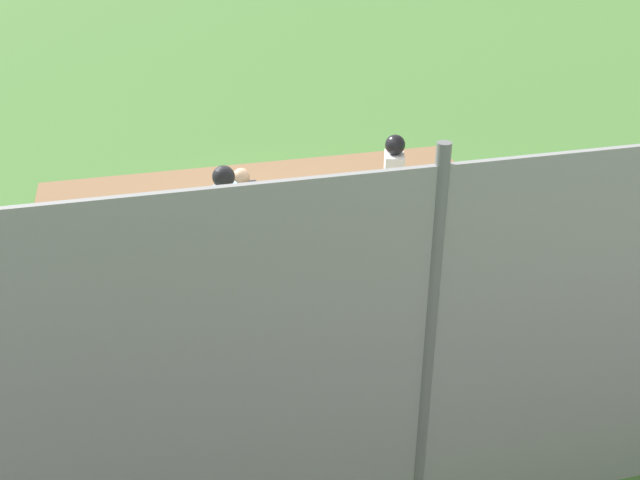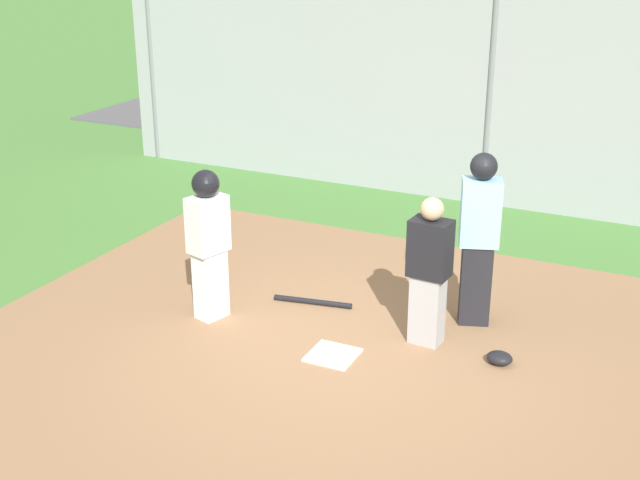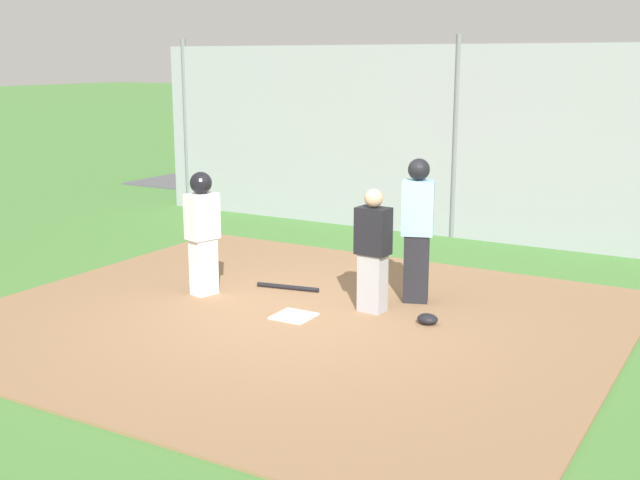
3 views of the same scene
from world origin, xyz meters
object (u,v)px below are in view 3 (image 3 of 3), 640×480
home_plate (294,316)px  parked_car_silver (363,165)px  runner (202,226)px  catcher_mask (428,319)px  umpire (417,227)px  catcher (373,250)px  baseball_bat (288,287)px

home_plate → parked_car_silver: size_ratio=0.10×
runner → catcher_mask: runner is taller
catcher_mask → parked_car_silver: 9.53m
catcher_mask → parked_car_silver: parked_car_silver is taller
umpire → parked_car_silver: (4.50, -7.37, -0.36)m
umpire → catcher_mask: bearing=12.6°
home_plate → parked_car_silver: bearing=-67.8°
catcher → runner: bearing=-74.6°
umpire → baseball_bat: (1.65, 0.35, -0.91)m
baseball_bat → umpire: bearing=-178.5°
baseball_bat → catcher_mask: bearing=159.2°
catcher_mask → umpire: bearing=-57.6°
home_plate → baseball_bat: baseball_bat is taller
umpire → catcher_mask: size_ratio=7.40×
runner → parked_car_silver: size_ratio=0.37×
catcher → parked_car_silver: catcher is taller
catcher_mask → home_plate: bearing=20.3°
home_plate → catcher_mask: catcher_mask is taller
runner → baseball_bat: bearing=57.3°
umpire → parked_car_silver: 8.64m
runner → parked_car_silver: runner is taller
catcher → catcher_mask: bearing=85.4°
umpire → parked_car_silver: size_ratio=0.41×
home_plate → catcher_mask: (-1.45, -0.54, 0.05)m
runner → parked_car_silver: 8.67m
runner → umpire: bearing=39.3°
runner → catcher_mask: (-2.93, -0.32, -0.83)m
home_plate → catcher: catcher is taller
umpire → baseball_bat: size_ratio=2.08×
baseball_bat → parked_car_silver: 8.24m
umpire → baseball_bat: bearing=-98.0°
baseball_bat → catcher_mask: 2.16m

